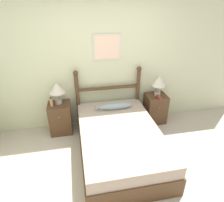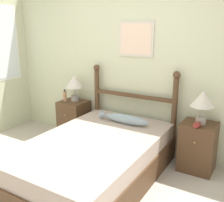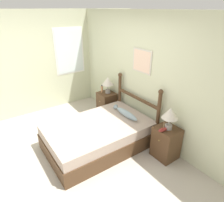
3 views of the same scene
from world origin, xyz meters
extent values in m
plane|color=#B7AD9E|center=(0.00, 0.00, 0.00)|extent=(16.00, 16.00, 0.00)
cube|color=beige|center=(0.00, 1.73, 1.27)|extent=(6.40, 0.06, 2.55)
cube|color=beige|center=(0.13, 1.69, 1.60)|extent=(0.52, 0.02, 0.48)
cube|color=beige|center=(0.13, 1.68, 1.60)|extent=(0.46, 0.01, 0.42)
cube|color=beige|center=(-2.13, 0.00, 1.27)|extent=(0.06, 6.40, 2.55)
cube|color=white|center=(-2.10, 1.11, 1.50)|extent=(0.01, 0.82, 1.24)
cube|color=white|center=(-2.09, 1.11, 1.50)|extent=(0.01, 0.74, 1.16)
cube|color=#4C331E|center=(0.14, 0.63, 0.16)|extent=(1.32, 2.05, 0.31)
cube|color=tan|center=(0.14, 0.63, 0.41)|extent=(1.28, 2.01, 0.20)
cylinder|color=#4C331E|center=(-0.48, 1.61, 0.56)|extent=(0.07, 0.07, 1.13)
sphere|color=#4C331E|center=(-0.48, 1.61, 1.17)|extent=(0.10, 0.10, 0.10)
cylinder|color=#4C331E|center=(0.76, 1.61, 0.56)|extent=(0.07, 0.07, 1.13)
sphere|color=#4C331E|center=(0.76, 1.61, 1.17)|extent=(0.10, 0.10, 0.10)
cube|color=#4C331E|center=(0.14, 1.61, 0.81)|extent=(1.24, 0.05, 0.05)
cube|color=#4C331E|center=(-0.85, 1.48, 0.31)|extent=(0.42, 0.39, 0.62)
sphere|color=tan|center=(-0.85, 1.27, 0.45)|extent=(0.02, 0.02, 0.02)
cube|color=#4C331E|center=(1.13, 1.48, 0.31)|extent=(0.42, 0.39, 0.62)
sphere|color=tan|center=(1.13, 1.27, 0.45)|extent=(0.02, 0.02, 0.02)
cylinder|color=gray|center=(-0.85, 1.51, 0.66)|extent=(0.12, 0.12, 0.09)
cylinder|color=gray|center=(-0.85, 1.51, 0.78)|extent=(0.02, 0.02, 0.13)
cone|color=beige|center=(-0.85, 1.51, 0.94)|extent=(0.29, 0.29, 0.19)
cylinder|color=gray|center=(1.14, 1.47, 0.66)|extent=(0.12, 0.12, 0.09)
cylinder|color=gray|center=(1.14, 1.47, 0.78)|extent=(0.02, 0.02, 0.13)
cone|color=beige|center=(1.14, 1.47, 0.94)|extent=(0.29, 0.29, 0.19)
cylinder|color=tan|center=(-0.97, 1.41, 0.70)|extent=(0.06, 0.06, 0.16)
sphere|color=#333338|center=(-0.97, 1.41, 0.80)|extent=(0.04, 0.04, 0.04)
ellipsoid|color=maroon|center=(1.12, 1.35, 0.64)|extent=(0.08, 0.22, 0.05)
cylinder|color=#997F56|center=(1.12, 1.35, 0.73)|extent=(0.01, 0.01, 0.12)
ellipsoid|color=#8499A3|center=(0.22, 1.27, 0.57)|extent=(0.64, 0.13, 0.13)
cone|color=#8499A3|center=(-0.14, 1.27, 0.57)|extent=(0.08, 0.11, 0.11)
camera|label=1|loc=(-0.52, -1.99, 2.41)|focal=32.00mm
camera|label=2|loc=(1.75, -1.67, 1.74)|focal=42.00mm
camera|label=3|loc=(3.02, -1.07, 2.58)|focal=32.00mm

